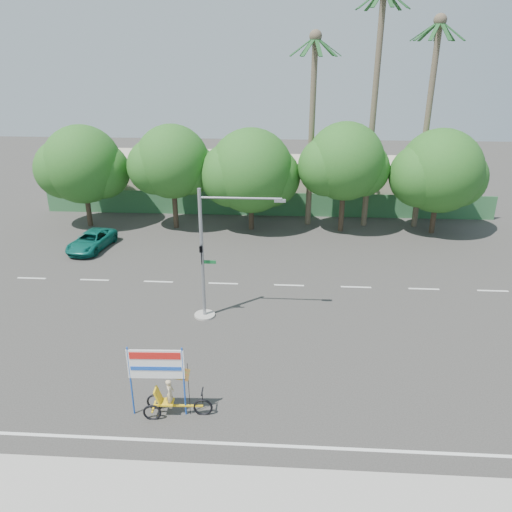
{
  "coord_description": "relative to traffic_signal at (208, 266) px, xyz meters",
  "views": [
    {
      "loc": [
        1.69,
        -19.13,
        13.24
      ],
      "look_at": [
        0.24,
        4.1,
        3.5
      ],
      "focal_mm": 35.0,
      "sensor_mm": 36.0,
      "label": 1
    }
  ],
  "objects": [
    {
      "name": "fence",
      "position": [
        2.2,
        17.52,
        -1.92
      ],
      "size": [
        38.0,
        0.08,
        2.0
      ],
      "primitive_type": "cube",
      "color": "#336B3D",
      "rests_on": "ground"
    },
    {
      "name": "tree_far_right",
      "position": [
        15.15,
        14.02,
        1.73
      ],
      "size": [
        7.38,
        6.2,
        7.94
      ],
      "color": "#473828",
      "rests_on": "ground"
    },
    {
      "name": "pickup_truck",
      "position": [
        -9.8,
        9.03,
        -2.29
      ],
      "size": [
        2.73,
        4.76,
        1.25
      ],
      "primitive_type": "imported",
      "rotation": [
        0.0,
        0.0,
        -0.15
      ],
      "color": "#0E6356",
      "rests_on": "ground"
    },
    {
      "name": "tree_far_left",
      "position": [
        -11.85,
        14.02,
        1.84
      ],
      "size": [
        7.14,
        6.0,
        7.96
      ],
      "color": "#473828",
      "rests_on": "ground"
    },
    {
      "name": "building_left",
      "position": [
        -7.8,
        22.02,
        -0.92
      ],
      "size": [
        12.0,
        8.0,
        4.0
      ],
      "primitive_type": "cube",
      "color": "beige",
      "rests_on": "ground"
    },
    {
      "name": "tree_center",
      "position": [
        1.14,
        14.02,
        1.55
      ],
      "size": [
        7.62,
        6.4,
        7.85
      ],
      "color": "#473828",
      "rests_on": "ground"
    },
    {
      "name": "building_right",
      "position": [
        10.2,
        22.02,
        -1.12
      ],
      "size": [
        14.0,
        8.0,
        3.6
      ],
      "primitive_type": "cube",
      "color": "beige",
      "rests_on": "ground"
    },
    {
      "name": "ground",
      "position": [
        2.2,
        -3.98,
        -2.92
      ],
      "size": [
        120.0,
        120.0,
        0.0
      ],
      "primitive_type": "plane",
      "color": "#33302D",
      "rests_on": "ground"
    },
    {
      "name": "tree_left",
      "position": [
        -4.85,
        14.02,
        2.14
      ],
      "size": [
        6.66,
        5.6,
        8.07
      ],
      "color": "#473828",
      "rests_on": "ground"
    },
    {
      "name": "palm_tall",
      "position": [
        10.2,
        15.52,
        7.55
      ],
      "size": [
        3.73,
        3.79,
        17.45
      ],
      "color": "#70604C",
      "rests_on": "ground"
    },
    {
      "name": "tree_right",
      "position": [
        8.15,
        14.02,
        2.32
      ],
      "size": [
        6.9,
        5.8,
        8.36
      ],
      "color": "#473828",
      "rests_on": "ground"
    },
    {
      "name": "sidewalk_near",
      "position": [
        2.2,
        -11.48,
        -2.86
      ],
      "size": [
        50.0,
        2.4,
        0.12
      ],
      "primitive_type": "cube",
      "color": "gray",
      "rests_on": "ground"
    },
    {
      "name": "palm_mid",
      "position": [
        14.2,
        15.52,
        6.48
      ],
      "size": [
        3.73,
        3.79,
        15.45
      ],
      "color": "#70604C",
      "rests_on": "ground"
    },
    {
      "name": "trike_billboard",
      "position": [
        -0.53,
        -7.74,
        -1.68
      ],
      "size": [
        3.15,
        0.74,
        3.09
      ],
      "rotation": [
        0.0,
        0.0,
        0.04
      ],
      "color": "black",
      "rests_on": "ground"
    },
    {
      "name": "palm_short",
      "position": [
        5.7,
        15.52,
        5.94
      ],
      "size": [
        3.73,
        3.79,
        14.45
      ],
      "color": "#70604C",
      "rests_on": "ground"
    },
    {
      "name": "traffic_signal",
      "position": [
        0.0,
        0.0,
        0.0
      ],
      "size": [
        4.72,
        1.1,
        7.0
      ],
      "color": "gray",
      "rests_on": "ground"
    }
  ]
}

